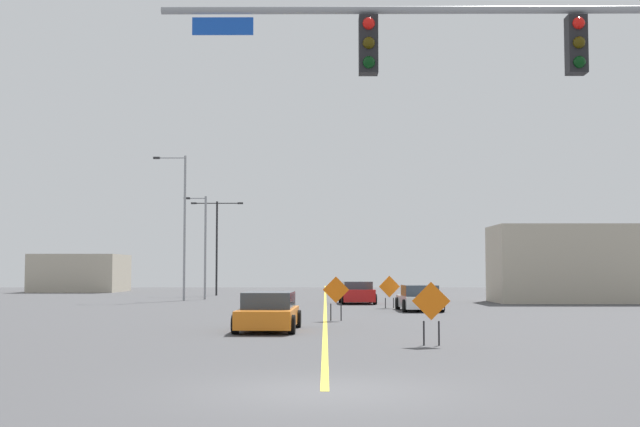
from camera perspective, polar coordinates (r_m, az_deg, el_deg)
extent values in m
plane|color=#444447|center=(15.05, 0.32, -11.92)|extent=(168.75, 168.75, 0.00)
cube|color=yellow|center=(61.81, 0.36, -5.76)|extent=(0.16, 93.75, 0.01)
cylinder|color=gray|center=(15.83, 10.20, 13.37)|extent=(11.17, 0.14, 0.14)
cube|color=black|center=(16.07, 16.91, 10.82)|extent=(0.34, 0.32, 1.05)
sphere|color=red|center=(16.01, 17.06, 12.18)|extent=(0.22, 0.22, 0.22)
sphere|color=#3C3106|center=(15.92, 17.08, 10.97)|extent=(0.22, 0.22, 0.22)
sphere|color=black|center=(15.83, 17.11, 9.75)|extent=(0.22, 0.22, 0.22)
cube|color=black|center=(15.45, 3.28, 11.26)|extent=(0.34, 0.32, 1.05)
sphere|color=red|center=(15.38, 3.31, 12.68)|extent=(0.22, 0.22, 0.22)
sphere|color=#3C3106|center=(15.29, 3.31, 11.42)|extent=(0.22, 0.22, 0.22)
sphere|color=black|center=(15.20, 3.32, 10.15)|extent=(0.22, 0.22, 0.22)
cube|color=#1447B7|center=(15.64, -6.58, 12.44)|extent=(1.10, 0.03, 0.32)
cylinder|color=gray|center=(60.46, -7.75, -2.30)|extent=(0.16, 0.16, 7.33)
cylinder|color=gray|center=(60.75, -8.35, 1.02)|extent=(1.34, 0.08, 0.08)
cube|color=#262628|center=(60.85, -8.97, 1.02)|extent=(0.44, 0.24, 0.14)
cylinder|color=gray|center=(58.47, -9.13, -0.96)|extent=(0.16, 0.16, 9.93)
cylinder|color=gray|center=(59.07, -10.03, 3.72)|extent=(1.98, 0.08, 0.08)
cube|color=#262628|center=(59.25, -10.97, 3.70)|extent=(0.44, 0.24, 0.14)
cylinder|color=black|center=(69.45, -6.99, -2.35)|extent=(0.16, 0.16, 7.68)
cylinder|color=black|center=(69.77, -7.74, 0.69)|extent=(1.91, 0.08, 0.08)
cube|color=#262628|center=(69.91, -8.52, 0.69)|extent=(0.44, 0.24, 0.14)
cylinder|color=black|center=(69.53, -6.18, 0.69)|extent=(1.91, 0.08, 0.08)
cube|color=#262628|center=(69.42, -5.40, 0.69)|extent=(0.44, 0.24, 0.14)
cube|color=orange|center=(24.00, 7.51, -5.87)|extent=(1.07, 0.17, 1.08)
cylinder|color=black|center=(24.05, 7.02, -8.02)|extent=(0.05, 0.05, 0.68)
cylinder|color=black|center=(24.05, 8.03, -8.01)|extent=(0.05, 0.05, 0.68)
cube|color=orange|center=(35.21, 1.08, -5.17)|extent=(1.10, 0.15, 1.11)
cylinder|color=black|center=(35.22, 0.73, -6.68)|extent=(0.05, 0.05, 0.71)
cylinder|color=black|center=(35.27, 1.43, -6.67)|extent=(0.05, 0.05, 0.71)
cube|color=orange|center=(46.69, 4.71, -4.94)|extent=(1.18, 0.28, 1.19)
cylinder|color=black|center=(46.66, 4.44, -6.04)|extent=(0.05, 0.05, 0.57)
cylinder|color=black|center=(46.78, 4.99, -6.03)|extent=(0.05, 0.05, 0.57)
cube|color=red|center=(52.68, 2.53, -5.52)|extent=(2.07, 4.13, 0.75)
cube|color=#333D47|center=(52.46, 2.54, -4.86)|extent=(1.80, 2.06, 0.47)
cylinder|color=black|center=(54.18, 3.44, -5.69)|extent=(0.24, 0.65, 0.64)
cylinder|color=black|center=(54.05, 1.39, -5.70)|extent=(0.24, 0.65, 0.64)
cylinder|color=black|center=(51.35, 3.72, -5.80)|extent=(0.24, 0.65, 0.64)
cylinder|color=black|center=(51.21, 1.57, -5.81)|extent=(0.24, 0.65, 0.64)
cube|color=white|center=(43.91, 6.70, -5.94)|extent=(1.98, 4.42, 0.60)
cube|color=#333D47|center=(43.68, 6.73, -5.19)|extent=(1.73, 2.28, 0.56)
cylinder|color=black|center=(45.56, 7.58, -6.03)|extent=(0.24, 0.65, 0.64)
cylinder|color=black|center=(45.31, 5.26, -6.06)|extent=(0.24, 0.65, 0.64)
cylinder|color=black|center=(42.55, 8.23, -6.18)|extent=(0.24, 0.65, 0.64)
cylinder|color=black|center=(42.28, 5.75, -6.22)|extent=(0.24, 0.65, 0.64)
cube|color=orange|center=(29.63, -3.51, -7.00)|extent=(2.00, 4.64, 0.61)
cube|color=#333D47|center=(29.83, -3.47, -5.85)|extent=(1.76, 2.77, 0.56)
cylinder|color=black|center=(28.15, -5.74, -7.45)|extent=(0.24, 0.65, 0.64)
cylinder|color=black|center=(27.96, -1.91, -7.50)|extent=(0.24, 0.65, 0.64)
cylinder|color=black|center=(31.33, -4.95, -7.08)|extent=(0.24, 0.65, 0.64)
cylinder|color=black|center=(31.16, -1.51, -7.11)|extent=(0.24, 0.65, 0.64)
cube|color=#B2A893|center=(56.99, 16.74, -3.28)|extent=(10.34, 5.43, 4.95)
cube|color=#B2A893|center=(83.44, -15.86, -3.89)|extent=(7.94, 7.53, 3.53)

